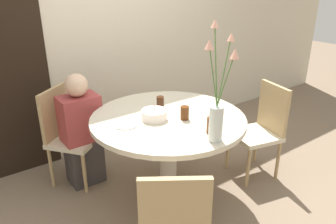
% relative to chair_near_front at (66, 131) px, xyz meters
% --- Properties ---
extents(ground_plane, '(16.00, 16.00, 0.00)m').
position_rel_chair_near_front_xyz_m(ground_plane, '(0.60, -0.77, -0.50)').
color(ground_plane, '#7A6651').
extents(wall_back, '(8.00, 0.05, 2.60)m').
position_rel_chair_near_front_xyz_m(wall_back, '(0.60, 0.44, 0.80)').
color(wall_back, beige).
rests_on(wall_back, ground_plane).
extents(dining_table, '(1.26, 1.26, 0.76)m').
position_rel_chair_near_front_xyz_m(dining_table, '(0.60, -0.77, 0.11)').
color(dining_table, beige).
rests_on(dining_table, ground_plane).
extents(chair_near_front, '(0.56, 0.56, 0.90)m').
position_rel_chair_near_front_xyz_m(chair_near_front, '(0.00, 0.00, 0.00)').
color(chair_near_front, beige).
rests_on(chair_near_front, ground_plane).
extents(chair_far_back, '(0.48, 0.48, 0.90)m').
position_rel_chair_near_front_xyz_m(chair_far_back, '(1.55, -0.99, 0.00)').
color(chair_far_back, beige).
rests_on(chair_far_back, ground_plane).
extents(birthday_cake, '(0.20, 0.20, 0.12)m').
position_rel_chair_near_front_xyz_m(birthday_cake, '(0.48, -0.75, 0.30)').
color(birthday_cake, white).
rests_on(birthday_cake, dining_table).
extents(flower_vase, '(0.27, 0.21, 0.81)m').
position_rel_chair_near_front_xyz_m(flower_vase, '(0.62, -1.30, 0.52)').
color(flower_vase, silver).
rests_on(flower_vase, dining_table).
extents(side_plate, '(0.19, 0.19, 0.01)m').
position_rel_chair_near_front_xyz_m(side_plate, '(0.24, -0.71, 0.27)').
color(side_plate, white).
rests_on(side_plate, dining_table).
extents(drink_glass_0, '(0.07, 0.07, 0.12)m').
position_rel_chair_near_front_xyz_m(drink_glass_0, '(0.68, -1.20, 0.32)').
color(drink_glass_0, '#51280F').
rests_on(drink_glass_0, dining_table).
extents(drink_glass_1, '(0.06, 0.06, 0.10)m').
position_rel_chair_near_front_xyz_m(drink_glass_1, '(0.66, -0.58, 0.31)').
color(drink_glass_1, '#33190C').
rests_on(drink_glass_1, dining_table).
extents(drink_glass_2, '(0.07, 0.07, 0.11)m').
position_rel_chair_near_front_xyz_m(drink_glass_2, '(0.67, -0.89, 0.31)').
color(drink_glass_2, '#51280F').
rests_on(drink_glass_2, dining_table).
extents(person_boy, '(0.34, 0.24, 1.06)m').
position_rel_chair_near_front_xyz_m(person_boy, '(0.10, -0.13, -0.01)').
color(person_boy, '#383333').
rests_on(person_boy, ground_plane).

